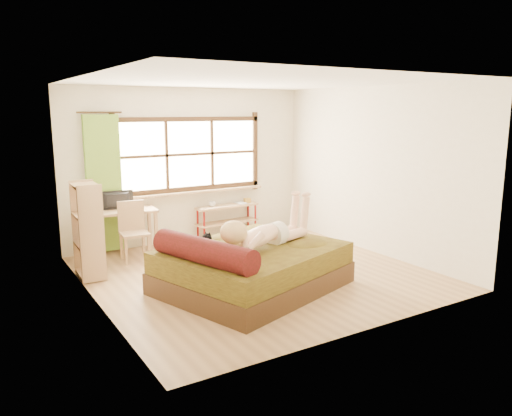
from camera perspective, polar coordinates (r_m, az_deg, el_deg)
floor at (r=7.28m, az=-0.03°, el=-7.42°), size 4.50×4.50×0.00m
ceiling at (r=6.91m, az=-0.03°, el=14.32°), size 4.50×4.50×0.00m
wall_back at (r=8.95m, az=-7.59°, el=4.84°), size 4.50×0.00×4.50m
wall_front at (r=5.21m, az=13.00°, el=0.16°), size 4.50×0.00×4.50m
wall_left at (r=6.12m, az=-18.32°, el=1.48°), size 0.00×4.50×4.50m
wall_right at (r=8.36m, az=13.29°, el=4.20°), size 0.00×4.50×4.50m
window at (r=8.91m, az=-7.54°, el=5.84°), size 2.80×0.16×1.46m
curtain at (r=8.36m, az=-16.98°, el=2.63°), size 0.55×0.10×2.20m
bed at (r=6.57m, az=-0.71°, el=-6.73°), size 2.65×2.36×0.84m
woman at (r=6.49m, az=0.96°, el=-1.58°), size 1.62×0.89×0.67m
kitten at (r=6.26m, az=-6.54°, el=-4.01°), size 0.36×0.23×0.27m
desk at (r=8.31m, az=-15.39°, el=-0.91°), size 1.22×0.65×0.74m
monitor at (r=8.31m, az=-15.58°, el=0.84°), size 0.53×0.12×0.31m
chair at (r=8.03m, az=-13.88°, el=-2.17°), size 0.45×0.45×0.92m
pipe_shelf at (r=9.22m, az=-3.26°, el=-0.62°), size 1.22×0.37×0.68m
cup at (r=9.04m, az=-5.02°, el=0.45°), size 0.13×0.13×0.09m
book at (r=9.27m, az=-2.25°, el=0.52°), size 0.19×0.24×0.02m
bookshelf at (r=7.31m, az=-18.67°, el=-2.40°), size 0.35×0.59×1.34m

